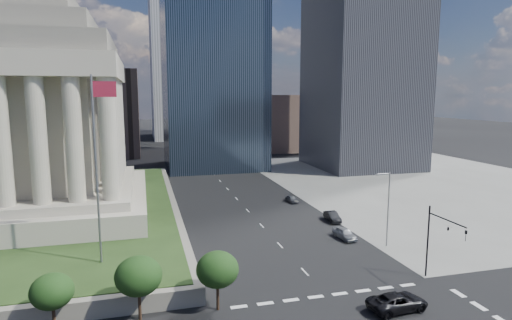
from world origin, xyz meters
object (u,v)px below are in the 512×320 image
object	(u,v)px
parked_sedan_far	(292,199)
war_memorial	(23,84)
flagpole	(97,160)
parked_sedan_mid	(332,217)
traffic_signal_ne	(439,235)
pickup_truck	(398,302)
parked_sedan_near	(345,233)
street_lamp_north	(387,205)

from	to	relation	value
parked_sedan_far	war_memorial	bearing A→B (deg)	-179.49
flagpole	parked_sedan_far	distance (m)	42.90
parked_sedan_mid	parked_sedan_far	size ratio (longest dim) A/B	1.21
traffic_signal_ne	pickup_truck	distance (m)	9.54
parked_sedan_near	flagpole	bearing A→B (deg)	-174.95
street_lamp_north	parked_sedan_far	world-z (taller)	street_lamp_north
war_memorial	street_lamp_north	xyz separation A→B (m)	(47.33, -23.00, -15.74)
parked_sedan_far	parked_sedan_near	bearing A→B (deg)	-92.63
parked_sedan_mid	parked_sedan_far	xyz separation A→B (m)	(-2.09, 13.18, -0.11)
war_memorial	parked_sedan_near	world-z (taller)	war_memorial
parked_sedan_near	parked_sedan_far	xyz separation A→B (m)	(-0.12, 21.42, -0.14)
war_memorial	parked_sedan_far	world-z (taller)	war_memorial
war_memorial	street_lamp_north	size ratio (longest dim) A/B	3.90
traffic_signal_ne	parked_sedan_near	xyz separation A→B (m)	(-2.97, 15.50, -4.48)
parked_sedan_near	parked_sedan_mid	distance (m)	8.47
street_lamp_north	pickup_truck	world-z (taller)	street_lamp_north
street_lamp_north	parked_sedan_mid	distance (m)	13.50
parked_sedan_far	parked_sedan_mid	bearing A→B (deg)	-83.95
street_lamp_north	parked_sedan_far	xyz separation A→B (m)	(-3.91, 25.62, -5.03)
flagpole	street_lamp_north	xyz separation A→B (m)	(35.16, 1.00, -7.45)
pickup_truck	parked_sedan_far	xyz separation A→B (m)	(4.30, 40.99, -0.17)
traffic_signal_ne	street_lamp_north	xyz separation A→B (m)	(0.83, 11.30, 0.41)
pickup_truck	parked_sedan_mid	bearing A→B (deg)	-17.69
war_memorial	flagpole	world-z (taller)	war_memorial
war_memorial	parked_sedan_far	xyz separation A→B (m)	(43.41, 2.62, -20.77)
flagpole	parked_sedan_far	xyz separation A→B (m)	(31.24, 26.62, -12.49)
war_memorial	traffic_signal_ne	world-z (taller)	war_memorial
flagpole	traffic_signal_ne	distance (m)	36.69
flagpole	street_lamp_north	bearing A→B (deg)	1.63
war_memorial	pickup_truck	bearing A→B (deg)	-44.46
parked_sedan_mid	street_lamp_north	bearing A→B (deg)	-77.00
flagpole	pickup_truck	xyz separation A→B (m)	(26.94, -14.37, -12.31)
war_memorial	parked_sedan_near	size ratio (longest dim) A/B	8.67
war_memorial	parked_sedan_mid	bearing A→B (deg)	-13.07
war_memorial	pickup_truck	distance (m)	58.53
street_lamp_north	parked_sedan_far	size ratio (longest dim) A/B	2.71
parked_sedan_far	street_lamp_north	bearing A→B (deg)	-84.26
traffic_signal_ne	parked_sedan_mid	world-z (taller)	traffic_signal_ne
parked_sedan_near	street_lamp_north	bearing A→B (deg)	-52.26
flagpole	street_lamp_north	distance (m)	35.95
traffic_signal_ne	pickup_truck	bearing A→B (deg)	-151.16
war_memorial	traffic_signal_ne	xyz separation A→B (m)	(46.50, -34.30, -16.15)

